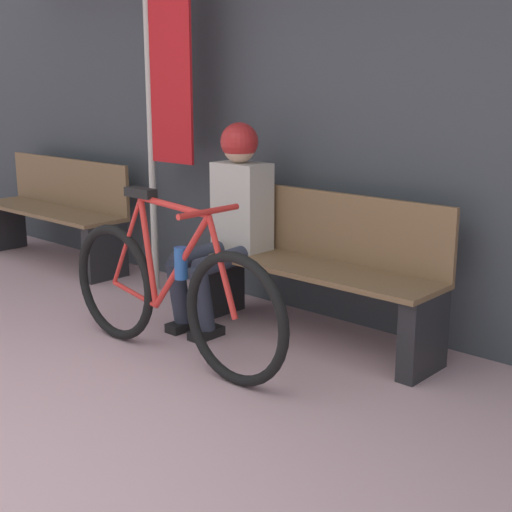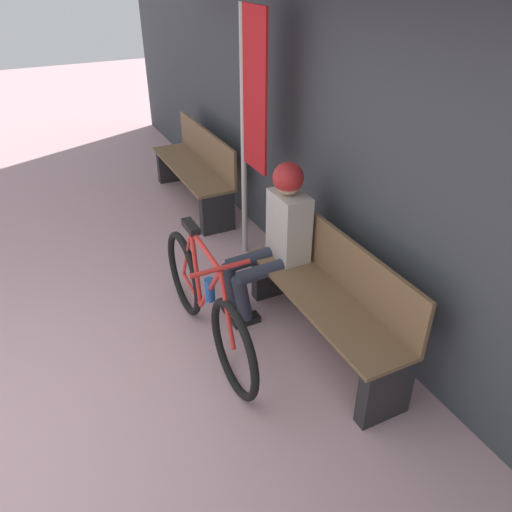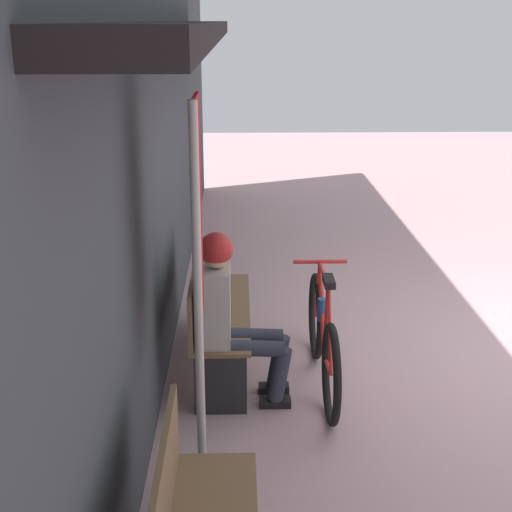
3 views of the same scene
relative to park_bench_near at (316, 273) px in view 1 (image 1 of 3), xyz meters
The scene contains 6 objects.
storefront_wall 1.33m from the park_bench_near, 79.61° to the left, with size 12.00×0.56×3.20m.
park_bench_near is the anchor object (origin of this frame).
bicycle 0.88m from the park_bench_near, 115.57° to the right, with size 1.66×0.40×0.92m.
person_seated 0.67m from the park_bench_near, 168.86° to the right, with size 0.34×0.64×1.24m.
park_bench_far 2.73m from the park_bench_near, behind, with size 1.61×0.42×0.86m.
banner_pole 1.68m from the park_bench_near, behind, with size 0.45×0.05×2.19m.
Camera 1 is at (2.35, -0.59, 1.48)m, focal length 50.00 mm.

